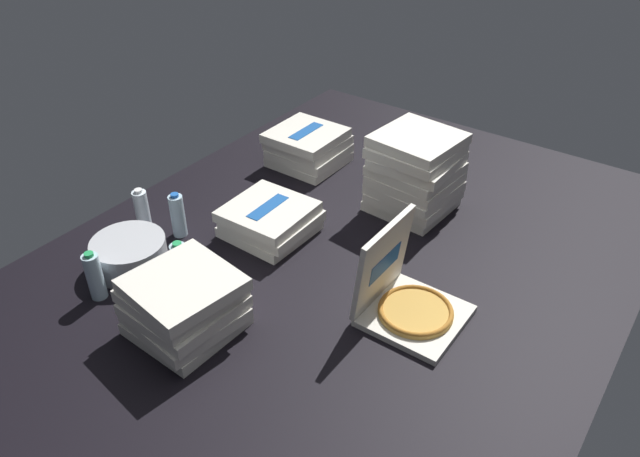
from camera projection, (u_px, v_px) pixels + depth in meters
ground_plane at (344, 257)px, 2.83m from camera, size 3.20×2.40×0.02m
open_pizza_box at (405, 298)px, 2.45m from camera, size 0.37×0.38×0.40m
pizza_stack_center_far at (308, 147)px, 3.49m from camera, size 0.39×0.39×0.21m
pizza_stack_right_near at (184, 305)px, 2.35m from camera, size 0.43×0.43×0.26m
pizza_stack_left_mid at (270, 220)px, 2.92m from camera, size 0.39×0.40×0.16m
pizza_stack_center_near at (415, 173)px, 3.03m from camera, size 0.42×0.42×0.41m
ice_bucket at (130, 254)px, 2.71m from camera, size 0.33×0.33×0.14m
water_bottle_0 at (181, 266)px, 2.58m from camera, size 0.07×0.07×0.23m
water_bottle_1 at (142, 211)px, 2.93m from camera, size 0.07×0.07×0.23m
water_bottle_2 at (178, 215)px, 2.90m from camera, size 0.07×0.07×0.23m
water_bottle_3 at (95, 276)px, 2.53m from camera, size 0.07×0.07×0.23m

